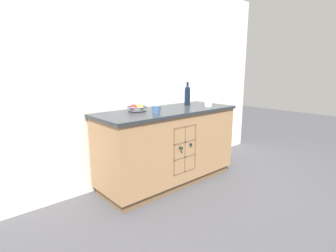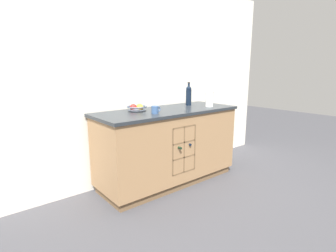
{
  "view_description": "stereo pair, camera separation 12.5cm",
  "coord_description": "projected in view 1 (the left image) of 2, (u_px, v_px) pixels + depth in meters",
  "views": [
    {
      "loc": [
        -2.09,
        -2.36,
        1.41
      ],
      "look_at": [
        0.0,
        0.0,
        0.73
      ],
      "focal_mm": 28.0,
      "sensor_mm": 36.0,
      "label": 1
    },
    {
      "loc": [
        -1.99,
        -2.45,
        1.41
      ],
      "look_at": [
        0.0,
        0.0,
        0.73
      ],
      "focal_mm": 28.0,
      "sensor_mm": 36.0,
      "label": 2
    }
  ],
  "objects": [
    {
      "name": "standing_wine_bottle",
      "position": [
        187.0,
        95.0,
        3.56
      ],
      "size": [
        0.08,
        0.08,
        0.31
      ],
      "color": "black",
      "rests_on": "kitchen_island"
    },
    {
      "name": "fruit_bowl",
      "position": [
        137.0,
        108.0,
        3.06
      ],
      "size": [
        0.24,
        0.24,
        0.09
      ],
      "color": "#4C5666",
      "rests_on": "kitchen_island"
    },
    {
      "name": "ceramic_mug",
      "position": [
        156.0,
        110.0,
        2.88
      ],
      "size": [
        0.11,
        0.08,
        0.09
      ],
      "color": "#385684",
      "rests_on": "kitchen_island"
    },
    {
      "name": "kitchen_island",
      "position": [
        168.0,
        146.0,
        3.28
      ],
      "size": [
        1.82,
        0.72,
        0.93
      ],
      "color": "brown",
      "rests_on": "ground_plane"
    },
    {
      "name": "back_wall",
      "position": [
        148.0,
        80.0,
        3.4
      ],
      "size": [
        4.4,
        0.06,
        2.55
      ],
      "primitive_type": "cube",
      "color": "silver",
      "rests_on": "ground_plane"
    },
    {
      "name": "white_pitcher",
      "position": [
        209.0,
        98.0,
        3.44
      ],
      "size": [
        0.16,
        0.11,
        0.2
      ],
      "color": "white",
      "rests_on": "kitchen_island"
    },
    {
      "name": "ground_plane",
      "position": [
        168.0,
        181.0,
        3.38
      ],
      "size": [
        14.0,
        14.0,
        0.0
      ],
      "primitive_type": "plane",
      "color": "#424247"
    }
  ]
}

